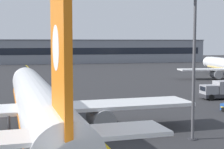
{
  "coord_description": "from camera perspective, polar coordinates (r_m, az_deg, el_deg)",
  "views": [
    {
      "loc": [
        -4.62,
        -25.53,
        9.07
      ],
      "look_at": [
        3.71,
        10.24,
        5.71
      ],
      "focal_mm": 56.92,
      "sensor_mm": 36.0,
      "label": 1
    }
  ],
  "objects": [
    {
      "name": "apron_lamp_post",
      "position": [
        33.43,
        13.03,
        1.58
      ],
      "size": [
        2.24,
        0.9,
        13.43
      ],
      "color": "#515156",
      "rests_on": "ground"
    },
    {
      "name": "taxiway_centreline",
      "position": [
        56.45,
        -8.26,
        -4.08
      ],
      "size": [
        12.56,
        179.6,
        0.01
      ],
      "primitive_type": "cube",
      "rotation": [
        0.0,
        0.0,
        0.07
      ],
      "color": "yellow",
      "rests_on": "ground"
    },
    {
      "name": "airliner_foreground",
      "position": [
        34.53,
        -11.97,
        -4.4
      ],
      "size": [
        32.24,
        41.52,
        11.65
      ],
      "color": "white",
      "rests_on": "ground"
    },
    {
      "name": "terminal_building",
      "position": [
        154.37,
        -8.46,
        3.69
      ],
      "size": [
        129.3,
        12.4,
        10.18
      ],
      "color": "gray",
      "rests_on": "ground"
    }
  ]
}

